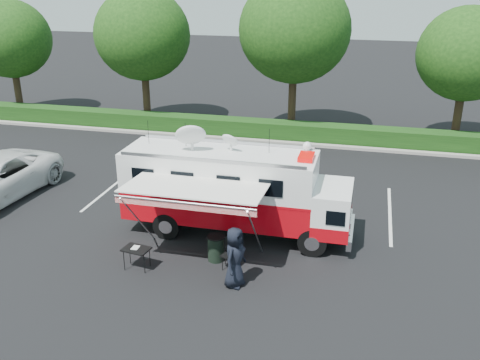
# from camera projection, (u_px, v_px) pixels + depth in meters

# --- Properties ---
(ground_plane) EXTENTS (120.00, 120.00, 0.00)m
(ground_plane) POSITION_uv_depth(u_px,v_px,m) (237.00, 233.00, 19.65)
(ground_plane) COLOR black
(ground_plane) RESTS_ON ground
(back_border) EXTENTS (60.00, 6.14, 8.87)m
(back_border) POSITION_uv_depth(u_px,v_px,m) (315.00, 48.00, 29.20)
(back_border) COLOR #9E998E
(back_border) RESTS_ON ground_plane
(stall_lines) EXTENTS (24.12, 5.50, 0.01)m
(stall_lines) POSITION_uv_depth(u_px,v_px,m) (243.00, 200.00, 22.47)
(stall_lines) COLOR silver
(stall_lines) RESTS_ON ground_plane
(command_truck) EXTENTS (8.21, 2.26, 3.95)m
(command_truck) POSITION_uv_depth(u_px,v_px,m) (235.00, 190.00, 19.04)
(command_truck) COLOR black
(command_truck) RESTS_ON ground_plane
(awning) EXTENTS (4.48, 2.34, 2.71)m
(awning) POSITION_uv_depth(u_px,v_px,m) (193.00, 191.00, 16.77)
(awning) COLOR white
(awning) RESTS_ON ground_plane
(person) EXTENTS (0.81, 1.06, 1.93)m
(person) POSITION_uv_depth(u_px,v_px,m) (235.00, 285.00, 16.41)
(person) COLOR black
(person) RESTS_ON ground_plane
(folding_table) EXTENTS (0.93, 0.72, 0.72)m
(folding_table) POSITION_uv_depth(u_px,v_px,m) (136.00, 250.00, 17.09)
(folding_table) COLOR black
(folding_table) RESTS_ON ground_plane
(folding_chair) EXTENTS (0.59, 0.62, 0.98)m
(folding_chair) POSITION_uv_depth(u_px,v_px,m) (230.00, 251.00, 17.23)
(folding_chair) COLOR black
(folding_chair) RESTS_ON ground_plane
(trash_bin) EXTENTS (0.59, 0.59, 0.88)m
(trash_bin) POSITION_uv_depth(u_px,v_px,m) (216.00, 248.00, 17.67)
(trash_bin) COLOR black
(trash_bin) RESTS_ON ground_plane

